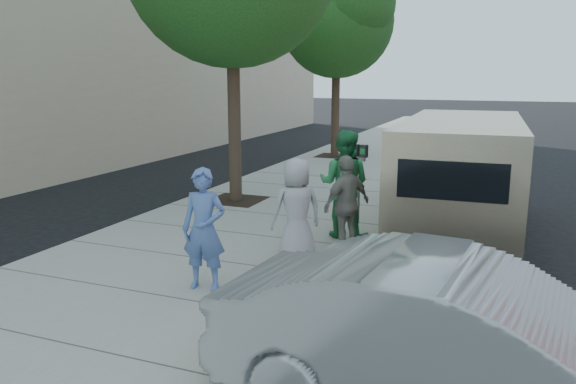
% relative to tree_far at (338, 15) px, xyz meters
% --- Properties ---
extents(ground, '(120.00, 120.00, 0.00)m').
position_rel_tree_far_xyz_m(ground, '(2.25, -10.00, -4.88)').
color(ground, black).
rests_on(ground, ground).
extents(sidewalk, '(5.00, 60.00, 0.15)m').
position_rel_tree_far_xyz_m(sidewalk, '(1.25, -10.00, -4.81)').
color(sidewalk, gray).
rests_on(sidewalk, ground).
extents(curb_face, '(0.12, 60.00, 0.16)m').
position_rel_tree_far_xyz_m(curb_face, '(3.69, -10.00, -4.81)').
color(curb_face, gray).
rests_on(curb_face, ground).
extents(tree_far, '(3.92, 3.80, 6.49)m').
position_rel_tree_far_xyz_m(tree_far, '(0.00, 0.00, 0.00)').
color(tree_far, black).
rests_on(tree_far, sidewalk).
extents(parking_meter, '(0.33, 0.17, 1.52)m').
position_rel_tree_far_xyz_m(parking_meter, '(3.04, -8.48, -3.63)').
color(parking_meter, gray).
rests_on(parking_meter, sidewalk).
extents(van, '(2.18, 5.94, 2.18)m').
position_rel_tree_far_xyz_m(van, '(4.87, -8.13, -3.73)').
color(van, beige).
rests_on(van, ground).
extents(sedan, '(4.50, 1.94, 1.44)m').
position_rel_tree_far_xyz_m(sedan, '(5.45, -14.17, -4.16)').
color(sedan, '#9CA0A3').
rests_on(sedan, ground).
extents(person_officer, '(0.65, 0.48, 1.63)m').
position_rel_tree_far_xyz_m(person_officer, '(2.03, -12.55, -3.92)').
color(person_officer, '#5472B3').
rests_on(person_officer, sidewalk).
extents(person_green_shirt, '(0.92, 0.72, 1.88)m').
position_rel_tree_far_xyz_m(person_green_shirt, '(3.04, -9.49, -3.79)').
color(person_green_shirt, '#2B8449').
rests_on(person_green_shirt, sidewalk).
extents(person_gray_shirt, '(0.93, 0.89, 1.60)m').
position_rel_tree_far_xyz_m(person_gray_shirt, '(2.76, -11.06, -3.93)').
color(person_gray_shirt, '#AAA9AC').
rests_on(person_gray_shirt, sidewalk).
extents(person_striped_polo, '(0.80, 0.99, 1.58)m').
position_rel_tree_far_xyz_m(person_striped_polo, '(3.34, -10.36, -3.95)').
color(person_striped_polo, gray).
rests_on(person_striped_polo, sidewalk).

